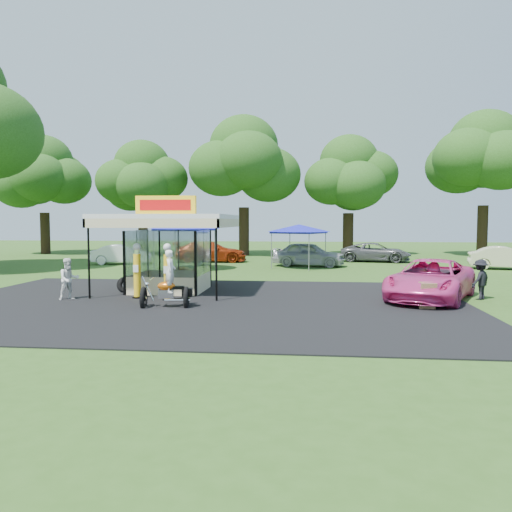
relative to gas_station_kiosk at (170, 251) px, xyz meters
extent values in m
plane|color=#2E5219|center=(2.00, -4.99, -1.78)|extent=(120.00, 120.00, 0.00)
cube|color=black|center=(2.00, -2.99, -1.76)|extent=(20.00, 14.00, 0.04)
cube|color=white|center=(0.00, 0.01, -1.75)|extent=(3.00, 3.00, 0.06)
cube|color=white|center=(0.00, 0.01, 1.51)|extent=(5.40, 5.40, 0.18)
cube|color=yellow|center=(0.00, -0.49, 2.00)|extent=(2.60, 0.25, 0.80)
cube|color=red|center=(0.00, -0.62, 2.00)|extent=(2.21, 0.02, 0.45)
cylinder|color=black|center=(-2.55, -2.54, -0.18)|extent=(0.08, 0.08, 3.20)
cylinder|color=black|center=(2.55, -2.54, -0.18)|extent=(0.08, 0.08, 3.20)
cylinder|color=black|center=(-0.72, -2.17, -1.74)|extent=(0.42, 0.42, 0.09)
cylinder|color=yellow|center=(-0.72, -2.17, -0.84)|extent=(0.28, 0.28, 1.70)
cylinder|color=silver|center=(-0.72, -2.17, 0.11)|extent=(0.19, 0.19, 0.19)
sphere|color=white|center=(-0.72, -2.17, 0.30)|extent=(0.30, 0.30, 0.30)
cube|color=white|center=(-0.72, -2.34, -0.55)|extent=(0.21, 0.02, 0.28)
cylinder|color=black|center=(0.63, -2.57, -1.74)|extent=(0.42, 0.42, 0.10)
cylinder|color=yellow|center=(0.63, -2.57, -0.83)|extent=(0.29, 0.29, 1.71)
cylinder|color=silver|center=(0.63, -2.57, 0.12)|extent=(0.19, 0.19, 0.19)
sphere|color=white|center=(0.63, -2.57, 0.31)|extent=(0.30, 0.30, 0.30)
cube|color=white|center=(0.63, -2.74, -0.55)|extent=(0.21, 0.02, 0.29)
torus|color=black|center=(0.22, -4.22, -1.44)|extent=(0.28, 0.87, 0.85)
torus|color=black|center=(1.73, -4.00, -1.44)|extent=(0.28, 0.87, 0.85)
cube|color=silver|center=(1.02, -4.10, -1.28)|extent=(0.59, 0.36, 0.30)
ellipsoid|color=#C0560D|center=(1.02, -4.10, -0.99)|extent=(0.65, 0.37, 0.30)
cube|color=black|center=(1.37, -4.05, -1.05)|extent=(0.59, 0.34, 0.10)
cube|color=black|center=(1.76, -4.00, -1.22)|extent=(0.40, 0.39, 0.28)
cylinder|color=silver|center=(0.37, -4.20, -1.07)|extent=(0.45, 0.12, 0.91)
cylinder|color=silver|center=(0.52, -4.17, -0.72)|extent=(0.14, 0.61, 0.05)
sphere|color=silver|center=(0.35, -4.20, -0.92)|extent=(0.16, 0.16, 0.16)
imported|color=white|center=(1.17, -4.08, -0.46)|extent=(0.44, 0.60, 1.52)
torus|color=black|center=(-1.71, -0.74, -1.43)|extent=(0.74, 0.39, 0.73)
torus|color=black|center=(-1.84, -0.59, -1.43)|extent=(0.77, 0.48, 0.73)
cube|color=#593819|center=(10.20, -3.69, -1.29)|extent=(0.54, 0.26, 0.97)
cube|color=#593819|center=(10.20, -3.46, -1.29)|extent=(0.54, 0.26, 0.97)
imported|color=yellow|center=(0.00, 2.21, -1.30)|extent=(2.82, 1.13, 0.96)
imported|color=#E73E94|center=(10.85, -1.25, -0.98)|extent=(4.83, 6.34, 1.60)
imported|color=white|center=(-3.28, -2.77, -0.95)|extent=(1.02, 1.01, 1.66)
imported|color=black|center=(12.82, -0.93, -0.98)|extent=(1.16, 1.14, 1.60)
imported|color=white|center=(-7.37, 13.35, -1.08)|extent=(4.46, 2.34, 1.40)
imported|color=#9D2C0C|center=(-1.34, 15.84, -0.99)|extent=(5.69, 2.87, 1.59)
imported|color=#AEADB2|center=(6.08, 13.02, -0.94)|extent=(5.23, 2.87, 1.68)
imported|color=#525154|center=(11.18, 17.42, -1.06)|extent=(5.56, 3.28, 1.45)
imported|color=beige|center=(18.69, 12.10, -1.04)|extent=(4.73, 2.52, 1.48)
cylinder|color=gray|center=(-3.27, 11.48, -0.54)|extent=(0.06, 0.06, 2.49)
cylinder|color=gray|center=(-0.36, 11.48, -0.54)|extent=(0.06, 0.06, 2.49)
cylinder|color=gray|center=(-3.27, 8.57, -0.54)|extent=(0.06, 0.06, 2.49)
cylinder|color=gray|center=(-0.36, 8.57, -0.54)|extent=(0.06, 0.06, 2.49)
cube|color=#1B20B5|center=(-1.81, 10.03, 0.77)|extent=(3.11, 3.11, 0.12)
cone|color=#1B20B5|center=(-1.81, 10.03, 1.09)|extent=(4.48, 4.48, 0.52)
cylinder|color=gray|center=(4.10, 13.00, -0.63)|extent=(0.06, 0.06, 2.30)
cylinder|color=gray|center=(6.77, 13.00, -0.63)|extent=(0.06, 0.06, 2.30)
cylinder|color=gray|center=(4.10, 10.33, -0.63)|extent=(0.06, 0.06, 2.30)
cylinder|color=gray|center=(6.77, 10.33, -0.63)|extent=(0.06, 0.06, 2.30)
cube|color=#1B20B5|center=(5.43, 11.67, 0.57)|extent=(2.87, 2.87, 0.11)
cone|color=#1B20B5|center=(5.43, 11.67, 0.87)|extent=(4.13, 4.13, 0.48)
cylinder|color=black|center=(-18.90, 23.82, 0.17)|extent=(0.88, 0.88, 3.91)
ellipsoid|color=#214413|center=(-18.90, 23.82, 5.21)|extent=(9.24, 9.24, 7.92)
cylinder|color=black|center=(-9.14, 23.39, 0.07)|extent=(0.88, 0.88, 3.71)
ellipsoid|color=#214413|center=(-9.14, 23.39, 4.79)|extent=(8.60, 8.60, 7.38)
cylinder|color=black|center=(0.24, 23.58, 0.39)|extent=(0.93, 0.93, 4.35)
ellipsoid|color=#214413|center=(0.24, 23.58, 6.04)|extent=(10.43, 10.43, 8.94)
cylinder|color=black|center=(9.66, 24.84, 0.13)|extent=(0.96, 0.96, 3.83)
ellipsoid|color=#214413|center=(9.66, 24.84, 5.03)|extent=(8.94, 8.94, 7.67)
cylinder|color=black|center=(21.29, 24.43, 0.46)|extent=(0.90, 0.90, 4.48)
ellipsoid|color=#214413|center=(21.29, 24.43, 6.18)|extent=(10.46, 10.46, 8.96)
camera|label=1|loc=(6.05, -21.32, 1.32)|focal=35.00mm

